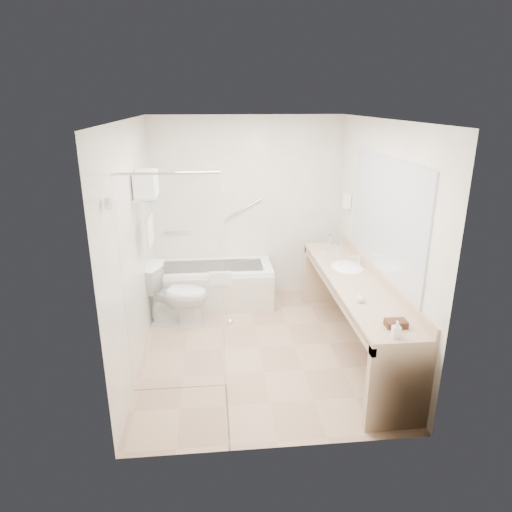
{
  "coord_description": "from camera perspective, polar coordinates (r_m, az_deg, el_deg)",
  "views": [
    {
      "loc": [
        -0.48,
        -4.57,
        2.68
      ],
      "look_at": [
        0.0,
        0.3,
        1.0
      ],
      "focal_mm": 32.0,
      "sensor_mm": 36.0,
      "label": 1
    }
  ],
  "objects": [
    {
      "name": "wall_right",
      "position": [
        5.11,
        15.01,
        2.03
      ],
      "size": [
        0.1,
        3.2,
        2.5
      ],
      "primitive_type": "cube",
      "color": "silver",
      "rests_on": "ground"
    },
    {
      "name": "water_bottle_mid",
      "position": [
        5.67,
        9.45,
        0.73
      ],
      "size": [
        0.06,
        0.06,
        0.18
      ],
      "rotation": [
        0.0,
        0.0,
        -0.06
      ],
      "color": "silver",
      "rests_on": "vanity_counter"
    },
    {
      "name": "amenity_basket",
      "position": [
        4.1,
        17.1,
        -8.07
      ],
      "size": [
        0.18,
        0.12,
        0.06
      ],
      "primitive_type": "cube",
      "rotation": [
        0.0,
        0.0,
        -0.03
      ],
      "color": "#4C2D1B",
      "rests_on": "vanity_counter"
    },
    {
      "name": "soap_bottle_a",
      "position": [
        3.93,
        17.1,
        -9.23
      ],
      "size": [
        0.07,
        0.15,
        0.07
      ],
      "primitive_type": "imported",
      "rotation": [
        0.0,
        0.0,
        -0.04
      ],
      "color": "silver",
      "rests_on": "vanity_counter"
    },
    {
      "name": "water_bottle_left",
      "position": [
        5.58,
        10.12,
        0.51
      ],
      "size": [
        0.06,
        0.06,
        0.21
      ],
      "rotation": [
        0.0,
        0.0,
        0.29
      ],
      "color": "silver",
      "rests_on": "vanity_counter"
    },
    {
      "name": "wall_front",
      "position": [
        3.33,
        3.23,
        -6.53
      ],
      "size": [
        2.6,
        0.1,
        2.5
      ],
      "primitive_type": "cube",
      "color": "silver",
      "rests_on": "ground"
    },
    {
      "name": "grab_bar_short",
      "position": [
        6.39,
        -9.65,
        2.97
      ],
      "size": [
        0.4,
        0.03,
        0.03
      ],
      "primitive_type": "cylinder",
      "rotation": [
        0.0,
        1.57,
        0.0
      ],
      "color": "silver",
      "rests_on": "wall_back"
    },
    {
      "name": "grab_bar_long",
      "position": [
        6.31,
        -1.58,
        5.85
      ],
      "size": [
        0.53,
        0.03,
        0.33
      ],
      "primitive_type": "cylinder",
      "rotation": [
        0.0,
        1.05,
        0.0
      ],
      "color": "silver",
      "rests_on": "wall_back"
    },
    {
      "name": "soap_bottle_b",
      "position": [
        4.47,
        12.96,
        -5.18
      ],
      "size": [
        0.09,
        0.11,
        0.08
      ],
      "primitive_type": "imported",
      "rotation": [
        0.0,
        0.0,
        0.08
      ],
      "color": "silver",
      "rests_on": "vanity_counter"
    },
    {
      "name": "wall_left",
      "position": [
        4.86,
        -15.08,
        1.15
      ],
      "size": [
        0.1,
        3.2,
        2.5
      ],
      "primitive_type": "cube",
      "color": "silver",
      "rests_on": "ground"
    },
    {
      "name": "sink",
      "position": [
        5.39,
        11.29,
        -1.62
      ],
      "size": [
        0.4,
        0.52,
        0.14
      ],
      "primitive_type": "ellipsoid",
      "color": "white",
      "rests_on": "vanity_counter"
    },
    {
      "name": "towel_shelf",
      "position": [
        5.06,
        -13.5,
        7.86
      ],
      "size": [
        0.24,
        0.55,
        0.81
      ],
      "color": "silver",
      "rests_on": "wall_left"
    },
    {
      "name": "drinking_glass_near",
      "position": [
        5.59,
        8.48,
        0.09
      ],
      "size": [
        0.08,
        0.08,
        0.09
      ],
      "primitive_type": "cylinder",
      "rotation": [
        0.0,
        0.0,
        0.12
      ],
      "color": "silver",
      "rests_on": "vanity_counter"
    },
    {
      "name": "shower_enclosure",
      "position": [
        3.99,
        -7.33,
        -5.1
      ],
      "size": [
        0.96,
        0.91,
        2.11
      ],
      "color": "silver",
      "rests_on": "floor"
    },
    {
      "name": "floor",
      "position": [
        5.32,
        0.32,
        -11.3
      ],
      "size": [
        3.2,
        3.2,
        0.0
      ],
      "primitive_type": "plane",
      "color": "tan",
      "rests_on": "ground"
    },
    {
      "name": "ceiling",
      "position": [
        4.6,
        0.38,
        16.69
      ],
      "size": [
        2.6,
        3.2,
        0.1
      ],
      "primitive_type": "cube",
      "color": "white",
      "rests_on": "wall_back"
    },
    {
      "name": "mirror",
      "position": [
        4.9,
        15.8,
        4.87
      ],
      "size": [
        0.02,
        2.0,
        1.2
      ],
      "primitive_type": "cube",
      "color": "#ADB2B9",
      "rests_on": "wall_right"
    },
    {
      "name": "bathtub",
      "position": [
        6.29,
        -5.39,
        -3.62
      ],
      "size": [
        1.6,
        0.73,
        0.59
      ],
      "color": "white",
      "rests_on": "floor"
    },
    {
      "name": "wall_back",
      "position": [
        6.35,
        -1.16,
        5.94
      ],
      "size": [
        2.6,
        0.1,
        2.5
      ],
      "primitive_type": "cube",
      "color": "silver",
      "rests_on": "ground"
    },
    {
      "name": "drinking_glass_far",
      "position": [
        5.31,
        10.56,
        -1.11
      ],
      "size": [
        0.08,
        0.08,
        0.08
      ],
      "primitive_type": "cylinder",
      "rotation": [
        0.0,
        0.0,
        -0.42
      ],
      "color": "silver",
      "rests_on": "vanity_counter"
    },
    {
      "name": "vanity_counter",
      "position": [
        5.1,
        12.09,
        -5.1
      ],
      "size": [
        0.55,
        2.7,
        0.95
      ],
      "color": "tan",
      "rests_on": "floor"
    },
    {
      "name": "hairdryer_unit",
      "position": [
        6.01,
        11.31,
        6.77
      ],
      "size": [
        0.08,
        0.1,
        0.18
      ],
      "primitive_type": "cube",
      "color": "silver",
      "rests_on": "wall_right"
    },
    {
      "name": "toilet",
      "position": [
        5.77,
        -9.86,
        -4.79
      ],
      "size": [
        0.87,
        0.62,
        0.77
      ],
      "primitive_type": "imported",
      "rotation": [
        0.0,
        0.0,
        1.33
      ],
      "color": "white",
      "rests_on": "floor"
    },
    {
      "name": "faucet",
      "position": [
        5.4,
        12.83,
        -0.47
      ],
      "size": [
        0.03,
        0.03,
        0.14
      ],
      "primitive_type": "cylinder",
      "color": "silver",
      "rests_on": "vanity_counter"
    },
    {
      "name": "water_bottle_right",
      "position": [
        5.96,
        9.2,
        1.77
      ],
      "size": [
        0.06,
        0.06,
        0.21
      ],
      "rotation": [
        0.0,
        0.0,
        0.17
      ],
      "color": "silver",
      "rests_on": "vanity_counter"
    }
  ]
}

